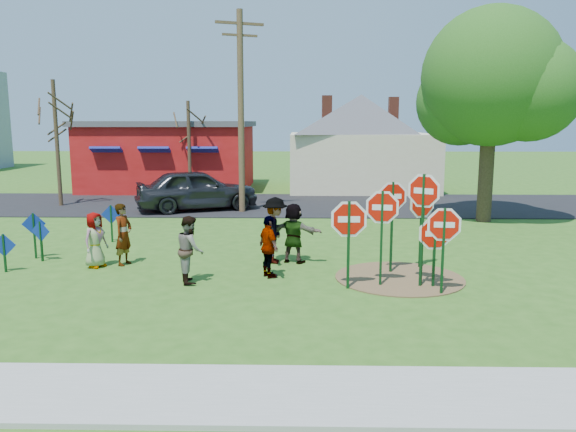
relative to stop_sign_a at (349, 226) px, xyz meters
name	(u,v)px	position (x,y,z in m)	size (l,w,h in m)	color
ground	(225,267)	(-3.14, 1.87, -1.50)	(120.00, 120.00, 0.00)	#2F5C1A
sidewalk	(159,394)	(-3.14, -5.33, -1.46)	(22.00, 1.80, 0.08)	#9E9E99
road	(257,204)	(-3.14, 13.37, -1.48)	(120.00, 7.50, 0.04)	black
dirt_patch	(399,278)	(1.36, 0.87, -1.48)	(3.20, 3.20, 0.03)	brown
red_building	(171,155)	(-8.64, 19.86, 0.47)	(9.40, 7.69, 3.90)	#9A110F
cream_house	(361,138)	(2.36, 19.87, 1.43)	(9.40, 9.40, 6.50)	beige
stop_sign_a	(349,226)	(0.00, 0.00, 0.00)	(1.15, 0.08, 2.23)	#103A18
stop_sign_b	(392,204)	(1.23, 1.41, 0.30)	(1.00, 0.14, 2.50)	#103A18
stop_sign_c	(423,204)	(1.73, 0.15, 0.49)	(0.89, 0.62, 2.83)	#103A18
stop_sign_d	(422,209)	(2.09, 1.89, 0.12)	(0.97, 0.52, 2.30)	#103A18
stop_sign_e	(435,238)	(2.02, 0.13, -0.31)	(1.05, 0.07, 1.82)	#103A18
stop_sign_f	(444,230)	(2.08, -0.42, -0.02)	(1.03, 0.12, 2.12)	#103A18
stop_sign_g	(382,216)	(0.79, 0.23, 0.18)	(1.05, 0.21, 2.43)	#103A18
blue_diamond_a	(4,249)	(-8.79, 1.27, -0.88)	(0.61, 0.08, 1.02)	#103A18
blue_diamond_b	(41,236)	(-8.36, 2.43, -0.78)	(0.58, 0.16, 1.15)	#103A18
blue_diamond_c	(34,230)	(-8.69, 2.76, -0.67)	(0.64, 0.16, 1.33)	#103A18
blue_diamond_d	(111,219)	(-7.23, 4.99, -0.74)	(0.63, 0.07, 1.23)	#103A18
person_a	(95,240)	(-6.61, 1.82, -0.75)	(0.73, 0.48, 1.49)	#3A4080
person_b	(123,234)	(-5.93, 2.09, -0.65)	(0.62, 0.40, 1.69)	#1D6B59
person_c	(190,249)	(-3.79, 0.45, -0.68)	(0.80, 0.62, 1.64)	brown
person_d	(275,230)	(-1.81, 2.40, -0.58)	(1.18, 0.68, 1.83)	#323237
person_e	(269,247)	(-1.90, 0.90, -0.71)	(0.92, 0.38, 1.57)	#532F5E
person_f	(294,233)	(-1.30, 2.43, -0.66)	(1.55, 0.49, 1.67)	#214E32
suv	(197,189)	(-5.64, 11.60, -0.56)	(2.12, 5.26, 1.79)	#28282D
utility_pole	(241,108)	(-3.62, 11.15, 2.93)	(1.95, 0.88, 8.41)	#4C3823
leafy_tree	(495,85)	(6.23, 9.14, 3.76)	(5.74, 5.24, 8.16)	#382819
bare_tree_west	(56,133)	(-12.20, 12.75, 1.85)	(1.80, 1.80, 5.18)	#382819
bare_tree_east	(189,135)	(-6.77, 15.88, 1.68)	(1.80, 1.80, 4.91)	#382819
bare_tree_mid	(56,125)	(-12.23, 12.81, 2.22)	(1.80, 1.80, 5.75)	#382819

